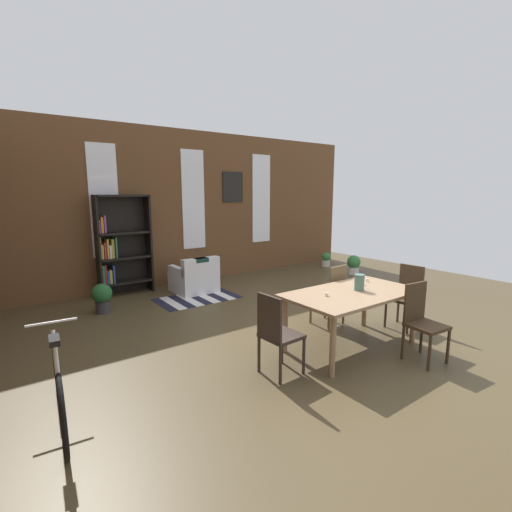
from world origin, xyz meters
TOP-DOWN VIEW (x-y plane):
  - ground_plane at (0.00, 0.00)m, footprint 11.40×11.40m
  - back_wall_brick at (0.00, 4.44)m, footprint 9.24×0.12m
  - window_pane_0 at (-1.92, 4.37)m, footprint 0.55×0.02m
  - window_pane_1 at (0.00, 4.37)m, footprint 0.55×0.02m
  - window_pane_2 at (1.92, 4.37)m, footprint 0.55×0.02m
  - dining_table at (-0.03, -0.23)m, footprint 1.81×1.01m
  - vase_on_table at (0.09, -0.23)m, footprint 0.13×0.13m
  - tealight_candle_0 at (-0.46, -0.17)m, footprint 0.04×0.04m
  - tealight_candle_1 at (0.57, -0.00)m, footprint 0.04×0.04m
  - tealight_candle_2 at (0.35, -0.09)m, footprint 0.04×0.04m
  - dining_chair_near_right at (0.38, -0.96)m, footprint 0.44×0.44m
  - dining_chair_far_right at (0.38, 0.50)m, footprint 0.43×0.43m
  - dining_chair_head_right at (1.24, -0.23)m, footprint 0.42×0.42m
  - dining_chair_head_left at (-1.31, -0.24)m, footprint 0.42×0.42m
  - bookshelf_tall at (-1.73, 4.19)m, footprint 1.04×0.33m
  - armchair_white at (-0.46, 3.49)m, footprint 0.82×0.82m
  - bicycle_second at (-3.42, 0.25)m, footprint 0.44×1.62m
  - potted_plant_by_shelf at (-2.35, 3.19)m, footprint 0.34×0.34m
  - potted_plant_corner at (3.52, 2.62)m, footprint 0.33×0.33m
  - potted_plant_window at (3.68, 3.70)m, footprint 0.24×0.24m
  - striped_rug at (-0.65, 3.00)m, footprint 1.55×0.94m
  - framed_picture at (1.06, 4.37)m, footprint 0.56×0.03m

SIDE VIEW (x-z plane):
  - ground_plane at x=0.00m, z-range 0.00..0.00m
  - striped_rug at x=-0.65m, z-range 0.00..0.01m
  - potted_plant_window at x=3.68m, z-range 0.01..0.40m
  - potted_plant_corner at x=3.52m, z-range 0.01..0.49m
  - armchair_white at x=-0.46m, z-range -0.10..0.65m
  - potted_plant_by_shelf at x=-2.35m, z-range 0.03..0.54m
  - bicycle_second at x=-3.42m, z-range -0.10..0.78m
  - dining_chair_near_right at x=0.38m, z-range 0.04..0.99m
  - dining_chair_far_right at x=0.38m, z-range 0.04..0.99m
  - dining_chair_head_right at x=1.24m, z-range 0.04..0.99m
  - dining_chair_head_left at x=-1.31m, z-range 0.04..0.99m
  - dining_table at x=-0.03m, z-range 0.30..1.06m
  - tealight_candle_2 at x=0.35m, z-range 0.76..0.80m
  - tealight_candle_0 at x=-0.46m, z-range 0.76..0.81m
  - tealight_candle_1 at x=0.57m, z-range 0.76..0.81m
  - vase_on_table at x=0.09m, z-range 0.76..0.98m
  - bookshelf_tall at x=-1.73m, z-range -0.02..1.98m
  - back_wall_brick at x=0.00m, z-range 0.00..3.40m
  - window_pane_0 at x=-1.92m, z-range 0.76..2.97m
  - window_pane_1 at x=0.00m, z-range 0.76..2.97m
  - window_pane_2 at x=1.92m, z-range 0.76..2.97m
  - framed_picture at x=1.06m, z-range 1.80..2.52m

